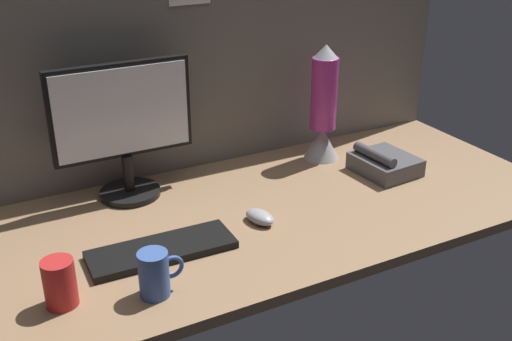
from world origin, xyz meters
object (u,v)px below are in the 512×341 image
at_px(keyboard, 162,250).
at_px(desk_phone, 384,164).
at_px(lava_lamp, 323,112).
at_px(mug_red_plastic, 60,283).
at_px(mouse, 260,217).
at_px(monitor, 123,125).
at_px(mug_ceramic_blue, 155,274).

distance_m(keyboard, desk_phone, 0.81).
relative_size(lava_lamp, desk_phone, 1.93).
bearing_deg(mug_red_plastic, desk_phone, 11.59).
height_order(mouse, desk_phone, desk_phone).
relative_size(monitor, lava_lamp, 1.05).
height_order(mug_red_plastic, mug_ceramic_blue, mug_red_plastic).
relative_size(mug_ceramic_blue, desk_phone, 0.54).
distance_m(mouse, lava_lamp, 0.52).
distance_m(mug_ceramic_blue, lava_lamp, 0.91).
height_order(mug_red_plastic, desk_phone, mug_red_plastic).
xyz_separation_m(keyboard, desk_phone, (0.80, 0.12, 0.02)).
bearing_deg(keyboard, desk_phone, 10.38).
distance_m(mug_ceramic_blue, desk_phone, 0.92).
distance_m(monitor, mug_red_plastic, 0.57).
bearing_deg(mug_red_plastic, keyboard, 19.83).
relative_size(mug_red_plastic, mug_ceramic_blue, 1.02).
xyz_separation_m(mug_ceramic_blue, desk_phone, (0.87, 0.28, -0.02)).
height_order(monitor, lava_lamp, monitor).
bearing_deg(lava_lamp, keyboard, -155.12).
height_order(monitor, mug_red_plastic, monitor).
xyz_separation_m(mug_red_plastic, desk_phone, (1.07, 0.22, -0.02)).
relative_size(keyboard, mouse, 3.85).
bearing_deg(monitor, mouse, -51.51).
bearing_deg(lava_lamp, monitor, 176.88).
bearing_deg(keyboard, lava_lamp, 26.53).
height_order(keyboard, mug_red_plastic, mug_red_plastic).
xyz_separation_m(keyboard, mug_red_plastic, (-0.27, -0.10, 0.05)).
bearing_deg(desk_phone, mug_ceramic_blue, -162.14).
bearing_deg(keyboard, mug_ceramic_blue, -112.30).
distance_m(mouse, desk_phone, 0.52).
xyz_separation_m(monitor, mug_red_plastic, (-0.29, -0.45, -0.17)).
bearing_deg(mug_ceramic_blue, mouse, 26.45).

